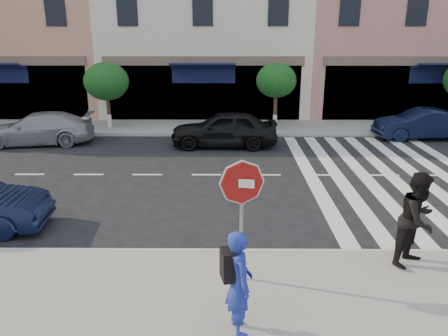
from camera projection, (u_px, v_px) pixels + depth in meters
ground at (199, 226)px, 10.94m from camera, size 120.00×120.00×0.00m
sidewalk_near at (186, 319)px, 7.35m from camera, size 60.00×4.50×0.15m
sidewalk_far at (213, 127)px, 21.38m from camera, size 60.00×3.00×0.15m
building_centre at (207, 14)px, 25.42m from camera, size 11.00×9.00×11.00m
street_tree_wb at (106, 82)px, 20.53m from camera, size 2.10×2.10×3.06m
street_tree_c at (276, 81)px, 20.47m from camera, size 1.90×1.90×3.04m
stop_sign at (242, 194)px, 7.86m from camera, size 0.84×0.17×2.39m
photographer at (239, 283)px, 6.71m from camera, size 0.55×0.71×1.74m
walker at (418, 219)px, 8.66m from camera, size 1.20×1.18×1.95m
car_far_left at (38, 129)px, 18.47m from camera, size 4.78×2.43×1.33m
car_far_mid at (224, 129)px, 18.06m from camera, size 4.40×1.81×1.49m
car_far_right at (421, 124)px, 19.33m from camera, size 4.08×1.56×1.33m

